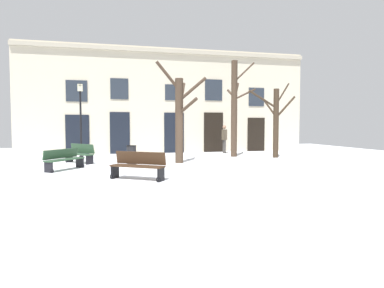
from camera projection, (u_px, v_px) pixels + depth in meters
The scene contains 11 objects.
ground_plane at pixel (200, 168), 13.98m from camera, with size 30.02×30.02×0.00m, color white.
building_facade at pixel (169, 100), 21.55m from camera, with size 18.76×0.60×6.78m.
tree_near_facade at pixel (235, 107), 18.79m from camera, with size 1.61×1.90×5.48m.
tree_foreground at pixel (276, 120), 18.28m from camera, with size 2.88×1.77×4.11m.
tree_center at pixel (180, 116), 15.63m from camera, with size 2.43×1.95×4.77m.
streetlamp at pixel (81, 113), 17.20m from camera, with size 0.30×0.30×3.99m.
litter_bin at pixel (132, 156), 14.31m from camera, with size 0.43×0.43×0.92m.
bench_back_to_back_right at pixel (64, 159), 13.24m from camera, with size 1.44×1.71×0.84m.
bench_near_center_tree at pixel (138, 165), 10.90m from camera, with size 1.81×1.45×0.92m.
bench_back_to_back_left at pixel (80, 153), 15.63m from camera, with size 1.45×1.56×0.91m.
person_by_shop_door at pixel (224, 138), 21.11m from camera, with size 0.25×0.40×1.79m.
Camera 1 is at (-3.56, -13.45, 1.79)m, focal length 30.93 mm.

